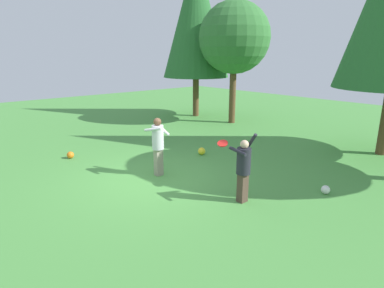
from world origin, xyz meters
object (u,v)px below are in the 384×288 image
(ball_white, at_px, (326,190))
(tree_left, at_px, (234,38))
(frisbee, at_px, (223,143))
(ball_yellow, at_px, (202,151))
(tree_far_left, at_px, (196,16))
(ball_orange, at_px, (70,155))
(person_thrower, at_px, (244,166))
(person_catcher, at_px, (158,142))

(ball_white, height_order, tree_left, tree_left)
(ball_white, bearing_deg, frisbee, -135.65)
(ball_white, distance_m, ball_yellow, 4.57)
(ball_white, relative_size, tree_far_left, 0.03)
(ball_yellow, bearing_deg, tree_far_left, 139.92)
(ball_orange, bearing_deg, tree_left, 92.89)
(ball_yellow, height_order, tree_left, tree_left)
(frisbee, relative_size, tree_far_left, 0.04)
(person_thrower, bearing_deg, tree_far_left, -28.93)
(frisbee, bearing_deg, tree_left, 130.47)
(ball_yellow, distance_m, tree_far_left, 9.28)
(ball_yellow, relative_size, tree_far_left, 0.03)
(ball_white, height_order, ball_yellow, ball_yellow)
(person_thrower, relative_size, person_catcher, 0.99)
(person_thrower, distance_m, person_catcher, 2.85)
(person_thrower, distance_m, ball_yellow, 3.99)
(person_catcher, distance_m, tree_left, 8.86)
(ball_orange, bearing_deg, person_catcher, 22.64)
(person_catcher, height_order, tree_far_left, tree_far_left)
(person_catcher, height_order, ball_yellow, person_catcher)
(tree_left, bearing_deg, ball_white, -32.49)
(ball_orange, xyz_separation_m, ball_yellow, (2.67, 3.71, 0.01))
(tree_far_left, bearing_deg, ball_orange, -69.91)
(frisbee, bearing_deg, ball_white, 44.35)
(person_catcher, distance_m, ball_white, 4.72)
(person_catcher, relative_size, ball_yellow, 6.59)
(ball_orange, bearing_deg, frisbee, 20.33)
(person_thrower, xyz_separation_m, person_catcher, (-2.80, -0.49, 0.11))
(person_thrower, height_order, tree_far_left, tree_far_left)
(ball_white, xyz_separation_m, tree_far_left, (-10.38, 4.76, 5.34))
(person_thrower, height_order, ball_orange, person_thrower)
(person_thrower, relative_size, ball_orange, 7.12)
(ball_white, distance_m, tree_far_left, 12.61)
(frisbee, distance_m, ball_yellow, 3.38)
(frisbee, xyz_separation_m, tree_far_left, (-8.47, 6.63, 4.16))
(person_thrower, distance_m, tree_left, 10.05)
(frisbee, xyz_separation_m, ball_yellow, (-2.66, 1.74, -1.16))
(ball_yellow, bearing_deg, person_thrower, -28.06)
(person_thrower, bearing_deg, frisbee, -0.00)
(person_thrower, bearing_deg, ball_white, -112.59)
(person_catcher, bearing_deg, tree_left, 100.68)
(frisbee, height_order, tree_far_left, tree_far_left)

